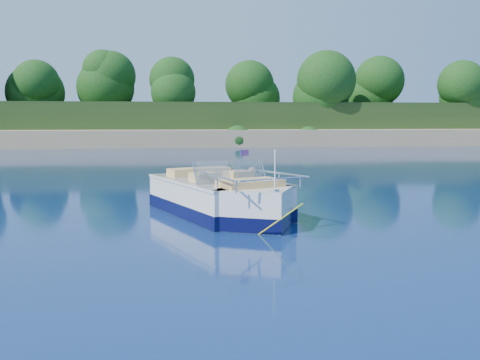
% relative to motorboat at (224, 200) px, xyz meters
% --- Properties ---
extents(ground, '(160.00, 160.00, 0.00)m').
position_rel_motorboat_xyz_m(ground, '(3.17, -2.02, -0.41)').
color(ground, '#0A1B47').
rests_on(ground, ground).
extents(shoreline, '(170.00, 59.00, 6.00)m').
position_rel_motorboat_xyz_m(shoreline, '(3.17, 61.76, 0.57)').
color(shoreline, '#997D59').
rests_on(shoreline, ground).
extents(treeline, '(150.00, 7.12, 8.19)m').
position_rel_motorboat_xyz_m(treeline, '(3.21, 39.00, 5.14)').
color(treeline, black).
rests_on(treeline, ground).
extents(motorboat, '(3.74, 5.96, 2.11)m').
position_rel_motorboat_xyz_m(motorboat, '(0.00, 0.00, 0.00)').
color(motorboat, white).
rests_on(motorboat, ground).
extents(tow_tube, '(1.86, 1.86, 0.39)m').
position_rel_motorboat_xyz_m(tow_tube, '(1.15, 2.58, -0.31)').
color(tow_tube, '#E5B000').
rests_on(tow_tube, ground).
extents(boy, '(0.70, 0.83, 1.50)m').
position_rel_motorboat_xyz_m(boy, '(1.06, 2.64, -0.41)').
color(boy, tan).
rests_on(boy, ground).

